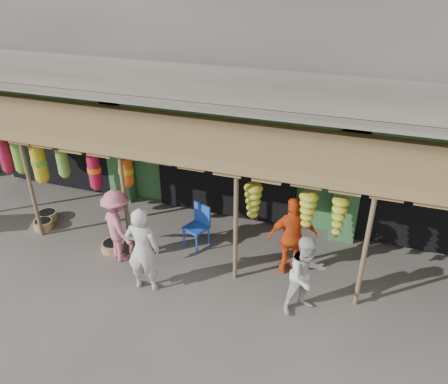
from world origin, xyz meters
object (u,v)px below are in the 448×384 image
(blue_chair, at_px, (199,223))
(person_front, at_px, (143,250))
(person_shopper, at_px, (118,226))
(person_vendor, at_px, (292,237))
(person_right, at_px, (306,275))

(blue_chair, relative_size, person_front, 0.54)
(person_front, distance_m, person_shopper, 1.23)
(blue_chair, bearing_deg, person_front, -82.89)
(person_vendor, xyz_separation_m, person_shopper, (-3.71, -0.75, -0.05))
(person_right, distance_m, person_vendor, 1.17)
(blue_chair, height_order, person_vendor, person_vendor)
(person_front, relative_size, person_vendor, 1.04)
(blue_chair, distance_m, person_shopper, 1.85)
(blue_chair, bearing_deg, person_vendor, 12.50)
(person_front, relative_size, person_right, 1.13)
(blue_chair, distance_m, person_front, 1.91)
(person_vendor, height_order, person_shopper, person_vendor)
(person_front, bearing_deg, person_vendor, -160.51)
(blue_chair, height_order, person_front, person_front)
(person_vendor, relative_size, person_shopper, 1.06)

